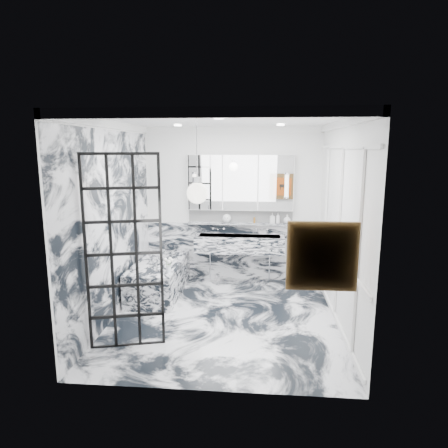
# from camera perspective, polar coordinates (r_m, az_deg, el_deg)

# --- Properties ---
(floor) EXTENTS (3.60, 3.60, 0.00)m
(floor) POSITION_cam_1_polar(r_m,az_deg,el_deg) (5.99, -0.08, -13.17)
(floor) COLOR silver
(floor) RESTS_ON ground
(ceiling) EXTENTS (3.60, 3.60, 0.00)m
(ceiling) POSITION_cam_1_polar(r_m,az_deg,el_deg) (5.48, -0.08, 14.65)
(ceiling) COLOR white
(ceiling) RESTS_ON wall_back
(wall_back) EXTENTS (3.60, 0.00, 3.60)m
(wall_back) POSITION_cam_1_polar(r_m,az_deg,el_deg) (7.33, 1.19, 2.73)
(wall_back) COLOR white
(wall_back) RESTS_ON floor
(wall_front) EXTENTS (3.60, 0.00, 3.60)m
(wall_front) POSITION_cam_1_polar(r_m,az_deg,el_deg) (3.82, -2.52, -4.94)
(wall_front) COLOR white
(wall_front) RESTS_ON floor
(wall_left) EXTENTS (0.00, 3.60, 3.60)m
(wall_left) POSITION_cam_1_polar(r_m,az_deg,el_deg) (5.92, -15.68, 0.36)
(wall_left) COLOR white
(wall_left) RESTS_ON floor
(wall_right) EXTENTS (0.00, 3.60, 3.60)m
(wall_right) POSITION_cam_1_polar(r_m,az_deg,el_deg) (5.65, 16.30, -0.17)
(wall_right) COLOR white
(wall_right) RESTS_ON floor
(marble_clad_back) EXTENTS (3.18, 0.05, 1.05)m
(marble_clad_back) POSITION_cam_1_polar(r_m,az_deg,el_deg) (7.49, 1.15, -3.94)
(marble_clad_back) COLOR silver
(marble_clad_back) RESTS_ON floor
(marble_clad_left) EXTENTS (0.02, 3.56, 2.68)m
(marble_clad_left) POSITION_cam_1_polar(r_m,az_deg,el_deg) (5.93, -15.52, -0.21)
(marble_clad_left) COLOR silver
(marble_clad_left) RESTS_ON floor
(panel_molding) EXTENTS (0.03, 3.40, 2.30)m
(panel_molding) POSITION_cam_1_polar(r_m,az_deg,el_deg) (5.67, 16.04, -1.16)
(panel_molding) COLOR white
(panel_molding) RESTS_ON floor
(soap_bottle_a) EXTENTS (0.10, 0.10, 0.19)m
(soap_bottle_a) POSITION_cam_1_polar(r_m,az_deg,el_deg) (7.27, 7.71, 0.85)
(soap_bottle_a) COLOR #8C5919
(soap_bottle_a) RESTS_ON ledge
(soap_bottle_b) EXTENTS (0.10, 0.10, 0.19)m
(soap_bottle_b) POSITION_cam_1_polar(r_m,az_deg,el_deg) (7.27, 6.91, 0.85)
(soap_bottle_b) COLOR #4C4C51
(soap_bottle_b) RESTS_ON ledge
(soap_bottle_c) EXTENTS (0.16, 0.16, 0.16)m
(soap_bottle_c) POSITION_cam_1_polar(r_m,az_deg,el_deg) (7.28, 9.00, 0.72)
(soap_bottle_c) COLOR silver
(soap_bottle_c) RESTS_ON ledge
(face_pot) EXTENTS (0.16, 0.16, 0.16)m
(face_pot) POSITION_cam_1_polar(r_m,az_deg,el_deg) (7.29, 0.39, 0.81)
(face_pot) COLOR white
(face_pot) RESTS_ON ledge
(amber_bottle) EXTENTS (0.04, 0.04, 0.10)m
(amber_bottle) POSITION_cam_1_polar(r_m,az_deg,el_deg) (7.27, 4.36, 0.55)
(amber_bottle) COLOR #8C5919
(amber_bottle) RESTS_ON ledge
(flower_vase) EXTENTS (0.07, 0.07, 0.12)m
(flower_vase) POSITION_cam_1_polar(r_m,az_deg,el_deg) (6.20, -7.90, -6.40)
(flower_vase) COLOR silver
(flower_vase) RESTS_ON bathtub
(crittall_door) EXTENTS (0.86, 0.26, 2.37)m
(crittall_door) POSITION_cam_1_polar(r_m,az_deg,el_deg) (4.94, -14.09, -4.16)
(crittall_door) COLOR black
(crittall_door) RESTS_ON floor
(artwork) EXTENTS (0.56, 0.05, 0.56)m
(artwork) POSITION_cam_1_polar(r_m,az_deg,el_deg) (3.87, 13.84, -4.50)
(artwork) COLOR #CF4315
(artwork) RESTS_ON wall_front
(pendant_light) EXTENTS (0.23, 0.23, 0.23)m
(pendant_light) POSITION_cam_1_polar(r_m,az_deg,el_deg) (4.23, -3.84, 4.42)
(pendant_light) COLOR white
(pendant_light) RESTS_ON ceiling
(trough_sink) EXTENTS (1.60, 0.45, 0.30)m
(trough_sink) POSITION_cam_1_polar(r_m,az_deg,el_deg) (7.21, 2.22, -2.84)
(trough_sink) COLOR silver
(trough_sink) RESTS_ON wall_back
(ledge) EXTENTS (1.90, 0.14, 0.04)m
(ledge) POSITION_cam_1_polar(r_m,az_deg,el_deg) (7.30, 2.31, 0.06)
(ledge) COLOR silver
(ledge) RESTS_ON wall_back
(subway_tile) EXTENTS (1.90, 0.03, 0.23)m
(subway_tile) POSITION_cam_1_polar(r_m,az_deg,el_deg) (7.34, 2.34, 1.19)
(subway_tile) COLOR white
(subway_tile) RESTS_ON wall_back
(mirror_cabinet) EXTENTS (1.90, 0.16, 1.00)m
(mirror_cabinet) POSITION_cam_1_polar(r_m,az_deg,el_deg) (7.20, 2.36, 5.94)
(mirror_cabinet) COLOR white
(mirror_cabinet) RESTS_ON wall_back
(sconce_left) EXTENTS (0.07, 0.07, 0.40)m
(sconce_left) POSITION_cam_1_polar(r_m,az_deg,el_deg) (7.20, -4.25, 5.59)
(sconce_left) COLOR white
(sconce_left) RESTS_ON mirror_cabinet
(sconce_right) EXTENTS (0.07, 0.07, 0.40)m
(sconce_right) POSITION_cam_1_polar(r_m,az_deg,el_deg) (7.12, 8.95, 5.43)
(sconce_right) COLOR white
(sconce_right) RESTS_ON mirror_cabinet
(bathtub) EXTENTS (0.75, 1.65, 0.55)m
(bathtub) POSITION_cam_1_polar(r_m,az_deg,el_deg) (6.90, -9.24, -7.54)
(bathtub) COLOR silver
(bathtub) RESTS_ON floor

